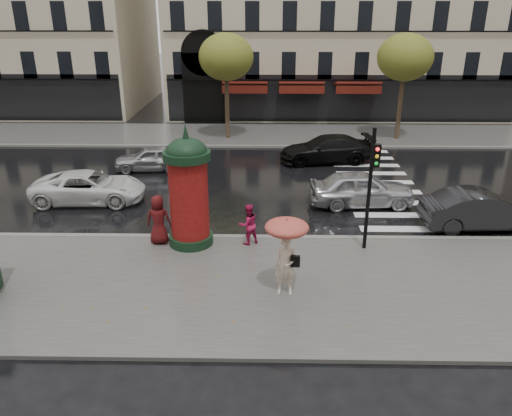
{
  "coord_description": "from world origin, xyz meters",
  "views": [
    {
      "loc": [
        0.42,
        -13.93,
        8.18
      ],
      "look_at": [
        0.14,
        1.5,
        1.88
      ],
      "focal_mm": 35.0,
      "sensor_mm": 36.0,
      "label": 1
    }
  ],
  "objects_px": {
    "woman_umbrella": "(286,244)",
    "man_burgundy": "(159,220)",
    "traffic_light": "(371,178)",
    "car_silver": "(362,189)",
    "car_black": "(326,149)",
    "woman_red": "(248,224)",
    "morris_column": "(188,188)",
    "car_far_silver": "(151,158)",
    "car_darkgrey": "(481,210)",
    "car_white": "(89,187)"
  },
  "relations": [
    {
      "from": "car_silver",
      "to": "car_white",
      "type": "bearing_deg",
      "value": 85.11
    },
    {
      "from": "traffic_light",
      "to": "car_silver",
      "type": "relative_size",
      "value": 0.97
    },
    {
      "from": "traffic_light",
      "to": "car_far_silver",
      "type": "relative_size",
      "value": 1.14
    },
    {
      "from": "car_far_silver",
      "to": "woman_umbrella",
      "type": "bearing_deg",
      "value": 23.61
    },
    {
      "from": "car_white",
      "to": "car_darkgrey",
      "type": "bearing_deg",
      "value": -100.96
    },
    {
      "from": "car_black",
      "to": "woman_red",
      "type": "bearing_deg",
      "value": -27.35
    },
    {
      "from": "traffic_light",
      "to": "car_far_silver",
      "type": "xyz_separation_m",
      "value": [
        -9.6,
        9.31,
        -2.11
      ]
    },
    {
      "from": "woman_red",
      "to": "traffic_light",
      "type": "xyz_separation_m",
      "value": [
        4.17,
        -0.36,
        1.88
      ]
    },
    {
      "from": "woman_red",
      "to": "car_black",
      "type": "bearing_deg",
      "value": -138.55
    },
    {
      "from": "car_darkgrey",
      "to": "woman_umbrella",
      "type": "bearing_deg",
      "value": 119.32
    },
    {
      "from": "woman_red",
      "to": "morris_column",
      "type": "bearing_deg",
      "value": -27.96
    },
    {
      "from": "man_burgundy",
      "to": "car_silver",
      "type": "relative_size",
      "value": 0.4
    },
    {
      "from": "traffic_light",
      "to": "car_black",
      "type": "xyz_separation_m",
      "value": [
        -0.19,
        10.97,
        -2.02
      ]
    },
    {
      "from": "car_silver",
      "to": "car_white",
      "type": "distance_m",
      "value": 12.01
    },
    {
      "from": "man_burgundy",
      "to": "traffic_light",
      "type": "bearing_deg",
      "value": 178.86
    },
    {
      "from": "woman_red",
      "to": "car_darkgrey",
      "type": "height_order",
      "value": "woman_red"
    },
    {
      "from": "car_silver",
      "to": "car_darkgrey",
      "type": "relative_size",
      "value": 0.97
    },
    {
      "from": "car_silver",
      "to": "car_black",
      "type": "xyz_separation_m",
      "value": [
        -0.82,
        6.47,
        -0.03
      ]
    },
    {
      "from": "car_darkgrey",
      "to": "car_black",
      "type": "relative_size",
      "value": 0.9
    },
    {
      "from": "woman_red",
      "to": "car_far_silver",
      "type": "height_order",
      "value": "woman_red"
    },
    {
      "from": "car_silver",
      "to": "car_white",
      "type": "relative_size",
      "value": 0.92
    },
    {
      "from": "morris_column",
      "to": "car_black",
      "type": "bearing_deg",
      "value": 60.23
    },
    {
      "from": "woman_umbrella",
      "to": "traffic_light",
      "type": "xyz_separation_m",
      "value": [
        2.95,
        2.97,
        1.02
      ]
    },
    {
      "from": "car_darkgrey",
      "to": "car_white",
      "type": "distance_m",
      "value": 16.45
    },
    {
      "from": "woman_umbrella",
      "to": "woman_red",
      "type": "relative_size",
      "value": 1.63
    },
    {
      "from": "woman_red",
      "to": "man_burgundy",
      "type": "xyz_separation_m",
      "value": [
        -3.22,
        0.0,
        0.15
      ]
    },
    {
      "from": "man_burgundy",
      "to": "car_black",
      "type": "bearing_deg",
      "value": -122.52
    },
    {
      "from": "morris_column",
      "to": "car_darkgrey",
      "type": "height_order",
      "value": "morris_column"
    },
    {
      "from": "woman_umbrella",
      "to": "man_burgundy",
      "type": "distance_m",
      "value": 5.6
    },
    {
      "from": "woman_red",
      "to": "car_far_silver",
      "type": "bearing_deg",
      "value": -86.72
    },
    {
      "from": "morris_column",
      "to": "car_white",
      "type": "xyz_separation_m",
      "value": [
        -5.13,
        4.34,
        -1.55
      ]
    },
    {
      "from": "woman_red",
      "to": "morris_column",
      "type": "xyz_separation_m",
      "value": [
        -2.08,
        0.0,
        1.36
      ]
    },
    {
      "from": "morris_column",
      "to": "car_black",
      "type": "relative_size",
      "value": 0.86
    },
    {
      "from": "car_white",
      "to": "traffic_light",
      "type": "bearing_deg",
      "value": -114.53
    },
    {
      "from": "car_silver",
      "to": "car_far_silver",
      "type": "height_order",
      "value": "car_silver"
    },
    {
      "from": "man_burgundy",
      "to": "car_far_silver",
      "type": "bearing_deg",
      "value": -74.48
    },
    {
      "from": "car_black",
      "to": "car_silver",
      "type": "bearing_deg",
      "value": 0.43
    },
    {
      "from": "woman_umbrella",
      "to": "man_burgundy",
      "type": "xyz_separation_m",
      "value": [
        -4.45,
        3.34,
        -0.71
      ]
    },
    {
      "from": "woman_umbrella",
      "to": "car_darkgrey",
      "type": "bearing_deg",
      "value": 33.3
    },
    {
      "from": "traffic_light",
      "to": "woman_umbrella",
      "type": "bearing_deg",
      "value": -134.77
    },
    {
      "from": "traffic_light",
      "to": "car_darkgrey",
      "type": "height_order",
      "value": "traffic_light"
    },
    {
      "from": "car_white",
      "to": "car_black",
      "type": "bearing_deg",
      "value": -62.86
    },
    {
      "from": "woman_red",
      "to": "morris_column",
      "type": "distance_m",
      "value": 2.48
    },
    {
      "from": "car_silver",
      "to": "car_far_silver",
      "type": "xyz_separation_m",
      "value": [
        -10.23,
        4.82,
        -0.12
      ]
    },
    {
      "from": "traffic_light",
      "to": "car_darkgrey",
      "type": "relative_size",
      "value": 0.94
    },
    {
      "from": "woman_red",
      "to": "man_burgundy",
      "type": "relative_size",
      "value": 0.83
    },
    {
      "from": "woman_umbrella",
      "to": "car_white",
      "type": "height_order",
      "value": "woman_umbrella"
    },
    {
      "from": "woman_red",
      "to": "car_darkgrey",
      "type": "xyz_separation_m",
      "value": [
        9.04,
        1.8,
        -0.11
      ]
    },
    {
      "from": "car_black",
      "to": "woman_umbrella",
      "type": "bearing_deg",
      "value": -17.96
    },
    {
      "from": "car_far_silver",
      "to": "woman_red",
      "type": "bearing_deg",
      "value": 26.42
    }
  ]
}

